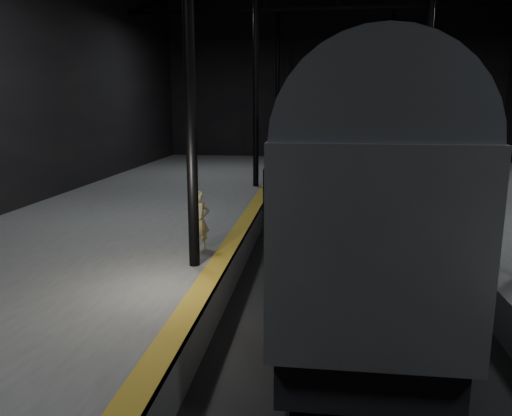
# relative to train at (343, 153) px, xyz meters

# --- Properties ---
(ground) EXTENTS (44.00, 44.00, 0.00)m
(ground) POSITION_rel_train_xyz_m (0.00, -2.01, -3.22)
(ground) COLOR black
(ground) RESTS_ON ground
(platform_left) EXTENTS (9.00, 43.80, 1.00)m
(platform_left) POSITION_rel_train_xyz_m (-7.50, -2.01, -2.72)
(platform_left) COLOR #51514E
(platform_left) RESTS_ON ground
(tactile_strip) EXTENTS (0.50, 43.80, 0.01)m
(tactile_strip) POSITION_rel_train_xyz_m (-3.25, -2.01, -2.22)
(tactile_strip) COLOR olive
(tactile_strip) RESTS_ON platform_left
(track) EXTENTS (2.40, 43.00, 0.24)m
(track) POSITION_rel_train_xyz_m (0.00, -2.01, -3.15)
(track) COLOR #3F3328
(track) RESTS_ON ground
(train) EXTENTS (3.23, 21.61, 5.78)m
(train) POSITION_rel_train_xyz_m (0.00, 0.00, 0.00)
(train) COLOR #94969B
(train) RESTS_ON ground
(woman) EXTENTS (0.65, 0.48, 1.62)m
(woman) POSITION_rel_train_xyz_m (-3.99, -4.71, -1.41)
(woman) COLOR tan
(woman) RESTS_ON platform_left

